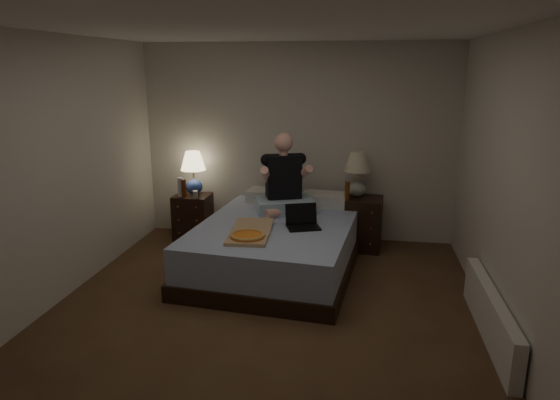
% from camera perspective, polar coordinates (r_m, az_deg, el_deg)
% --- Properties ---
extents(floor, '(4.00, 4.50, 0.00)m').
position_cam_1_polar(floor, '(4.69, -1.83, -12.95)').
color(floor, brown).
rests_on(floor, ground).
extents(ceiling, '(4.00, 4.50, 0.00)m').
position_cam_1_polar(ceiling, '(4.15, -2.13, 19.18)').
color(ceiling, white).
rests_on(ceiling, ground).
extents(wall_back, '(4.00, 0.00, 2.50)m').
position_cam_1_polar(wall_back, '(6.43, 1.97, 6.52)').
color(wall_back, silver).
rests_on(wall_back, ground).
extents(wall_front, '(4.00, 0.00, 2.50)m').
position_cam_1_polar(wall_front, '(2.20, -13.70, -10.89)').
color(wall_front, silver).
rests_on(wall_front, ground).
extents(wall_left, '(0.00, 4.50, 2.50)m').
position_cam_1_polar(wall_left, '(5.03, -24.95, 2.75)').
color(wall_left, silver).
rests_on(wall_left, ground).
extents(wall_right, '(0.00, 4.50, 2.50)m').
position_cam_1_polar(wall_right, '(4.33, 24.94, 0.97)').
color(wall_right, silver).
rests_on(wall_right, ground).
extents(bed, '(1.82, 2.30, 0.54)m').
position_cam_1_polar(bed, '(5.56, -0.39, -5.27)').
color(bed, '#5973B2').
rests_on(bed, floor).
extents(nightstand_left, '(0.45, 0.41, 0.58)m').
position_cam_1_polar(nightstand_left, '(6.66, -9.90, -1.87)').
color(nightstand_left, black).
rests_on(nightstand_left, floor).
extents(nightstand_right, '(0.54, 0.49, 0.65)m').
position_cam_1_polar(nightstand_right, '(6.25, 9.22, -2.64)').
color(nightstand_right, black).
rests_on(nightstand_right, floor).
extents(lamp_left, '(0.41, 0.41, 0.56)m').
position_cam_1_polar(lamp_left, '(6.58, -9.86, 3.08)').
color(lamp_left, '#2A449A').
rests_on(lamp_left, nightstand_left).
extents(lamp_right, '(0.34, 0.34, 0.56)m').
position_cam_1_polar(lamp_right, '(6.15, 8.84, 2.92)').
color(lamp_right, gray).
rests_on(lamp_right, nightstand_right).
extents(water_bottle, '(0.07, 0.07, 0.25)m').
position_cam_1_polar(water_bottle, '(6.50, -11.30, 1.46)').
color(water_bottle, silver).
rests_on(water_bottle, nightstand_left).
extents(soda_can, '(0.07, 0.07, 0.10)m').
position_cam_1_polar(soda_can, '(6.39, -9.64, 0.62)').
color(soda_can, beige).
rests_on(soda_can, nightstand_left).
extents(beer_bottle_left, '(0.06, 0.06, 0.23)m').
position_cam_1_polar(beer_bottle_left, '(6.46, -10.93, 1.30)').
color(beer_bottle_left, '#55230C').
rests_on(beer_bottle_left, nightstand_left).
extents(beer_bottle_right, '(0.06, 0.06, 0.23)m').
position_cam_1_polar(beer_bottle_right, '(6.00, 7.69, 1.03)').
color(beer_bottle_right, '#5F2F0D').
rests_on(beer_bottle_right, nightstand_right).
extents(person, '(0.80, 0.71, 0.93)m').
position_cam_1_polar(person, '(5.78, 0.50, 3.07)').
color(person, black).
rests_on(person, bed).
extents(laptop, '(0.41, 0.38, 0.24)m').
position_cam_1_polar(laptop, '(5.27, 2.70, -2.01)').
color(laptop, black).
rests_on(laptop, bed).
extents(pizza_box, '(0.45, 0.78, 0.08)m').
position_cam_1_polar(pizza_box, '(4.94, -3.74, -4.18)').
color(pizza_box, tan).
rests_on(pizza_box, bed).
extents(radiator, '(0.10, 1.60, 0.40)m').
position_cam_1_polar(radiator, '(4.59, 22.89, -12.07)').
color(radiator, silver).
rests_on(radiator, floor).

